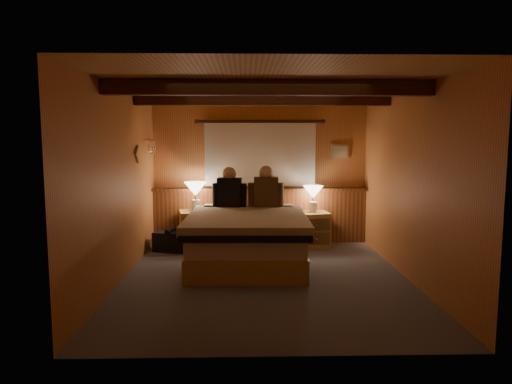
{
  "coord_description": "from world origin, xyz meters",
  "views": [
    {
      "loc": [
        -0.26,
        -5.62,
        1.76
      ],
      "look_at": [
        -0.11,
        0.4,
        1.06
      ],
      "focal_mm": 32.0,
      "sensor_mm": 36.0,
      "label": 1
    }
  ],
  "objects_px": {
    "lamp_left": "(195,191)",
    "person_right": "(266,190)",
    "duffel_bag": "(171,241)",
    "bed": "(247,238)",
    "lamp_right": "(313,194)",
    "nightstand_right": "(312,229)",
    "person_left": "(229,190)",
    "nightstand_left": "(197,229)"
  },
  "relations": [
    {
      "from": "lamp_left",
      "to": "person_right",
      "type": "relative_size",
      "value": 0.71
    },
    {
      "from": "lamp_left",
      "to": "lamp_right",
      "type": "xyz_separation_m",
      "value": [
        1.92,
        0.02,
        -0.06
      ]
    },
    {
      "from": "bed",
      "to": "lamp_left",
      "type": "relative_size",
      "value": 4.56
    },
    {
      "from": "nightstand_left",
      "to": "lamp_right",
      "type": "bearing_deg",
      "value": -10.72
    },
    {
      "from": "lamp_left",
      "to": "duffel_bag",
      "type": "bearing_deg",
      "value": -141.57
    },
    {
      "from": "nightstand_left",
      "to": "person_right",
      "type": "xyz_separation_m",
      "value": [
        1.11,
        -0.35,
        0.68
      ]
    },
    {
      "from": "lamp_left",
      "to": "person_right",
      "type": "height_order",
      "value": "person_right"
    },
    {
      "from": "bed",
      "to": "person_right",
      "type": "distance_m",
      "value": 0.96
    },
    {
      "from": "nightstand_left",
      "to": "nightstand_right",
      "type": "relative_size",
      "value": 1.11
    },
    {
      "from": "lamp_left",
      "to": "nightstand_left",
      "type": "bearing_deg",
      "value": -48.88
    },
    {
      "from": "lamp_right",
      "to": "lamp_left",
      "type": "bearing_deg",
      "value": -179.36
    },
    {
      "from": "duffel_bag",
      "to": "nightstand_right",
      "type": "bearing_deg",
      "value": 21.88
    },
    {
      "from": "person_right",
      "to": "duffel_bag",
      "type": "xyz_separation_m",
      "value": [
        -1.49,
        0.08,
        -0.82
      ]
    },
    {
      "from": "lamp_left",
      "to": "person_left",
      "type": "xyz_separation_m",
      "value": [
        0.57,
        -0.35,
        0.04
      ]
    },
    {
      "from": "nightstand_right",
      "to": "lamp_left",
      "type": "xyz_separation_m",
      "value": [
        -1.91,
        0.01,
        0.64
      ]
    },
    {
      "from": "person_left",
      "to": "duffel_bag",
      "type": "bearing_deg",
      "value": -178.06
    },
    {
      "from": "nightstand_right",
      "to": "person_left",
      "type": "relative_size",
      "value": 0.88
    },
    {
      "from": "person_right",
      "to": "bed",
      "type": "bearing_deg",
      "value": -112.03
    },
    {
      "from": "lamp_left",
      "to": "nightstand_right",
      "type": "bearing_deg",
      "value": -0.27
    },
    {
      "from": "bed",
      "to": "lamp_right",
      "type": "distance_m",
      "value": 1.61
    },
    {
      "from": "lamp_left",
      "to": "lamp_right",
      "type": "height_order",
      "value": "lamp_left"
    },
    {
      "from": "lamp_left",
      "to": "person_left",
      "type": "bearing_deg",
      "value": -31.83
    },
    {
      "from": "duffel_bag",
      "to": "person_left",
      "type": "bearing_deg",
      "value": 11.05
    },
    {
      "from": "nightstand_left",
      "to": "nightstand_right",
      "type": "distance_m",
      "value": 1.9
    },
    {
      "from": "nightstand_right",
      "to": "lamp_right",
      "type": "relative_size",
      "value": 1.32
    },
    {
      "from": "bed",
      "to": "nightstand_left",
      "type": "relative_size",
      "value": 3.38
    },
    {
      "from": "nightstand_left",
      "to": "duffel_bag",
      "type": "height_order",
      "value": "nightstand_left"
    },
    {
      "from": "lamp_right",
      "to": "duffel_bag",
      "type": "distance_m",
      "value": 2.42
    },
    {
      "from": "person_right",
      "to": "duffel_bag",
      "type": "bearing_deg",
      "value": 178.14
    },
    {
      "from": "nightstand_right",
      "to": "person_right",
      "type": "relative_size",
      "value": 0.86
    },
    {
      "from": "nightstand_left",
      "to": "lamp_left",
      "type": "distance_m",
      "value": 0.63
    },
    {
      "from": "lamp_right",
      "to": "person_right",
      "type": "distance_m",
      "value": 0.89
    },
    {
      "from": "nightstand_right",
      "to": "person_right",
      "type": "distance_m",
      "value": 1.11
    },
    {
      "from": "bed",
      "to": "lamp_right",
      "type": "xyz_separation_m",
      "value": [
        1.09,
        1.08,
        0.5
      ]
    },
    {
      "from": "lamp_left",
      "to": "duffel_bag",
      "type": "height_order",
      "value": "lamp_left"
    },
    {
      "from": "nightstand_left",
      "to": "person_left",
      "type": "xyz_separation_m",
      "value": [
        0.55,
        -0.33,
        0.67
      ]
    },
    {
      "from": "nightstand_right",
      "to": "person_left",
      "type": "xyz_separation_m",
      "value": [
        -1.35,
        -0.34,
        0.68
      ]
    },
    {
      "from": "bed",
      "to": "nightstand_right",
      "type": "xyz_separation_m",
      "value": [
        1.08,
        1.05,
        -0.09
      ]
    },
    {
      "from": "bed",
      "to": "person_left",
      "type": "bearing_deg",
      "value": 112.28
    },
    {
      "from": "duffel_bag",
      "to": "bed",
      "type": "bearing_deg",
      "value": -17.78
    },
    {
      "from": "lamp_left",
      "to": "lamp_right",
      "type": "bearing_deg",
      "value": 0.64
    },
    {
      "from": "duffel_bag",
      "to": "lamp_left",
      "type": "bearing_deg",
      "value": 53.32
    }
  ]
}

